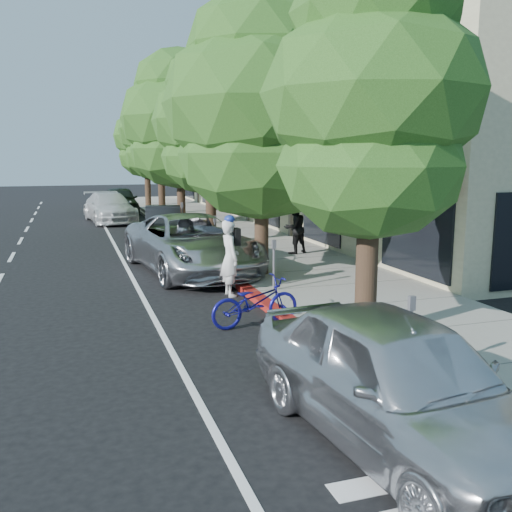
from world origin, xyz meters
name	(u,v)px	position (x,y,z in m)	size (l,w,h in m)	color
ground	(281,319)	(0.00, 0.00, 0.00)	(120.00, 120.00, 0.00)	black
sidewalk	(263,251)	(2.30, 8.00, 0.07)	(4.60, 56.00, 0.15)	gray
curb	(200,255)	(0.00, 8.00, 0.07)	(0.30, 56.00, 0.15)	#9E998E
curb_red_segment	(266,304)	(0.00, 1.00, 0.07)	(0.32, 4.00, 0.15)	maroon
storefront_building	(330,155)	(9.60, 18.00, 3.50)	(10.00, 36.00, 7.00)	beige
street_tree_0	(372,100)	(0.90, -2.00, 4.40)	(3.93, 3.93, 7.01)	black
street_tree_1	(262,107)	(0.90, 4.00, 4.75)	(5.45, 5.45, 7.91)	black
street_tree_2	(210,124)	(0.90, 10.00, 4.63)	(4.34, 4.34, 7.43)	black
street_tree_3	(179,120)	(0.90, 16.00, 5.09)	(5.58, 5.58, 8.40)	black
street_tree_4	(160,131)	(0.90, 22.00, 4.85)	(4.77, 4.77, 7.84)	black
street_tree_5	(146,137)	(0.90, 28.00, 4.67)	(4.42, 4.42, 7.50)	black
cyclist	(230,258)	(-0.49, 2.34, 0.95)	(0.70, 0.46, 1.91)	silver
bicycle	(255,302)	(-0.69, -0.31, 0.51)	(0.67, 1.93, 1.01)	navy
silver_suv	(192,244)	(-0.80, 5.50, 0.87)	(2.87, 6.23, 1.73)	#BABABF
dark_sedan	(163,223)	(-0.50, 12.71, 0.69)	(1.46, 4.18, 1.38)	black
white_pickup	(110,207)	(-2.20, 19.86, 0.77)	(2.15, 5.30, 1.54)	silver
dark_suv_far	(120,201)	(-1.33, 23.70, 0.82)	(1.94, 4.83, 1.65)	black
near_car_a	(398,380)	(-0.60, -5.50, 0.82)	(1.94, 4.83, 1.65)	silver
pedestrian	(295,228)	(3.06, 6.84, 1.03)	(0.85, 0.67, 1.76)	black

